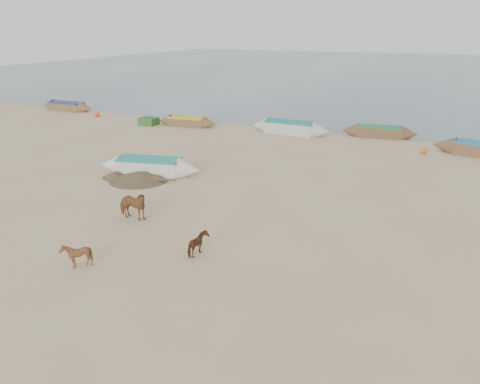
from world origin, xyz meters
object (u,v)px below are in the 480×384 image
at_px(cow_adult, 132,205).
at_px(calf_front, 76,255).
at_px(near_canoe, 149,166).
at_px(calf_right, 199,245).

xyz_separation_m(cow_adult, calf_front, (0.85, -4.26, -0.18)).
relative_size(calf_front, near_canoe, 0.16).
height_order(calf_right, near_canoe, near_canoe).
xyz_separation_m(calf_front, near_canoe, (-3.99, 9.94, 0.01)).
bearing_deg(near_canoe, calf_front, -81.66).
xyz_separation_m(calf_front, calf_right, (3.38, 2.55, -0.04)).
bearing_deg(calf_right, near_canoe, 23.13).
distance_m(cow_adult, calf_right, 4.57).
distance_m(cow_adult, calf_front, 4.35).
relative_size(cow_adult, calf_front, 1.65).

